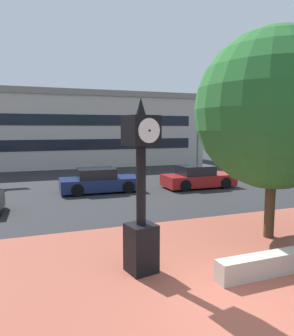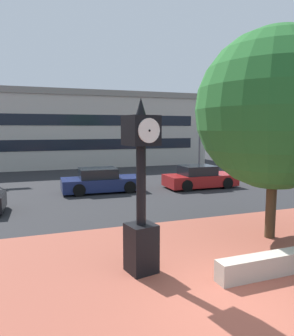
{
  "view_description": "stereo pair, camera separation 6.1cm",
  "coord_description": "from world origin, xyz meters",
  "views": [
    {
      "loc": [
        -3.64,
        -4.79,
        3.38
      ],
      "look_at": [
        -1.18,
        1.91,
        2.5
      ],
      "focal_mm": 34.22,
      "sensor_mm": 36.0,
      "label": 1
    },
    {
      "loc": [
        -3.58,
        -4.81,
        3.38
      ],
      "look_at": [
        -1.18,
        1.91,
        2.5
      ],
      "focal_mm": 34.22,
      "sensor_mm": 36.0,
      "label": 2
    }
  ],
  "objects": [
    {
      "name": "civic_building",
      "position": [
        -3.72,
        27.72,
        3.32
      ],
      "size": [
        32.1,
        11.16,
        6.62
      ],
      "color": "#B2ADA3",
      "rests_on": "ground"
    },
    {
      "name": "planter_wall",
      "position": [
        1.71,
        0.9,
        0.25
      ],
      "size": [
        3.21,
        0.45,
        0.5
      ],
      "primitive_type": "cube",
      "rotation": [
        0.0,
        0.0,
        0.02
      ],
      "color": "#ADA393",
      "rests_on": "ground"
    },
    {
      "name": "car_street_distant",
      "position": [
        5.38,
        11.3,
        0.57
      ],
      "size": [
        4.09,
        1.9,
        1.28
      ],
      "rotation": [
        0.0,
        0.0,
        4.71
      ],
      "color": "maroon",
      "rests_on": "ground"
    },
    {
      "name": "plaza_brick_paving",
      "position": [
        0.0,
        0.82,
        0.0
      ],
      "size": [
        44.0,
        9.63,
        0.01
      ],
      "primitive_type": "cube",
      "color": "brown",
      "rests_on": "ground"
    },
    {
      "name": "street_lamp_post",
      "position": [
        8.24,
        16.55,
        3.83
      ],
      "size": [
        0.36,
        0.36,
        6.21
      ],
      "color": "#4C4C51",
      "rests_on": "ground"
    },
    {
      "name": "ground_plane",
      "position": [
        0.0,
        0.0,
        0.0
      ],
      "size": [
        200.0,
        200.0,
        0.0
      ],
      "primitive_type": "plane",
      "color": "#262628"
    },
    {
      "name": "car_street_far",
      "position": [
        -0.2,
        11.98,
        0.57
      ],
      "size": [
        4.28,
        1.99,
        1.28
      ],
      "rotation": [
        0.0,
        0.0,
        4.69
      ],
      "color": "navy",
      "rests_on": "ground"
    },
    {
      "name": "street_clock",
      "position": [
        -1.27,
        2.07,
        1.8
      ],
      "size": [
        0.8,
        0.83,
        4.07
      ],
      "rotation": [
        0.0,
        0.0,
        0.2
      ],
      "color": "black",
      "rests_on": "ground"
    },
    {
      "name": "plaza_tree",
      "position": [
        3.55,
        3.17,
        3.83
      ],
      "size": [
        5.13,
        4.77,
        6.33
      ],
      "color": "#42301E",
      "rests_on": "ground"
    },
    {
      "name": "car_street_near",
      "position": [
        12.7,
        11.97,
        0.57
      ],
      "size": [
        4.48,
        2.07,
        1.28
      ],
      "rotation": [
        0.0,
        0.0,
        4.68
      ],
      "color": "tan",
      "rests_on": "ground"
    }
  ]
}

